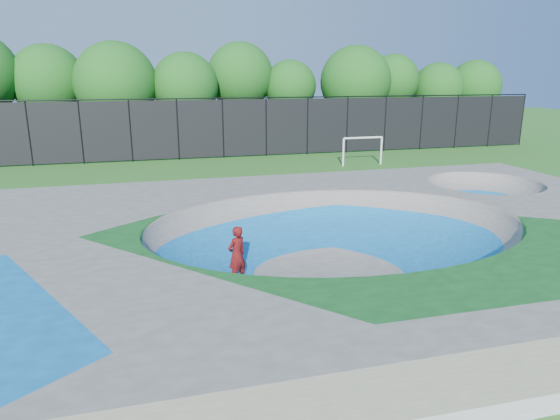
{
  "coord_description": "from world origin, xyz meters",
  "views": [
    {
      "loc": [
        -5.16,
        -12.73,
        5.56
      ],
      "look_at": [
        -0.89,
        3.0,
        1.1
      ],
      "focal_mm": 32.0,
      "sensor_mm": 36.0,
      "label": 1
    }
  ],
  "objects": [
    {
      "name": "skate_deck",
      "position": [
        0.0,
        0.0,
        0.75
      ],
      "size": [
        22.0,
        14.0,
        1.5
      ],
      "primitive_type": "cube",
      "color": "gray",
      "rests_on": "ground"
    },
    {
      "name": "ground",
      "position": [
        0.0,
        0.0,
        0.0
      ],
      "size": [
        120.0,
        120.0,
        0.0
      ],
      "primitive_type": "plane",
      "color": "#25631B",
      "rests_on": "ground"
    },
    {
      "name": "soccer_goal",
      "position": [
        7.99,
        15.95,
        1.22
      ],
      "size": [
        2.69,
        0.12,
        1.77
      ],
      "color": "white",
      "rests_on": "ground"
    },
    {
      "name": "fence",
      "position": [
        0.0,
        21.0,
        2.1
      ],
      "size": [
        48.09,
        0.09,
        4.04
      ],
      "color": "black",
      "rests_on": "ground"
    },
    {
      "name": "skater",
      "position": [
        -2.96,
        -0.18,
        0.82
      ],
      "size": [
        0.71,
        0.65,
        1.64
      ],
      "primitive_type": "imported",
      "rotation": [
        0.0,
        0.0,
        3.7
      ],
      "color": "#B2120E",
      "rests_on": "ground"
    },
    {
      "name": "skateboard",
      "position": [
        -2.96,
        -0.18,
        0.03
      ],
      "size": [
        0.8,
        0.53,
        0.05
      ],
      "primitive_type": "cube",
      "rotation": [
        0.0,
        0.0,
        0.43
      ],
      "color": "black",
      "rests_on": "ground"
    },
    {
      "name": "treeline",
      "position": [
        -0.78,
        26.2,
        5.0
      ],
      "size": [
        50.6,
        7.43,
        8.38
      ],
      "color": "#4A3725",
      "rests_on": "ground"
    }
  ]
}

